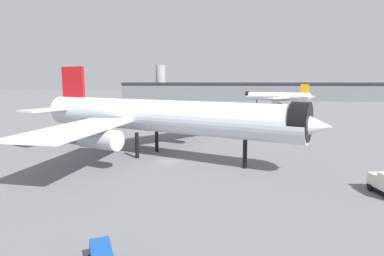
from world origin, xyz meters
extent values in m
plane|color=slate|center=(0.00, 0.00, 0.00)|extent=(900.00, 900.00, 0.00)
cylinder|color=silver|center=(-2.57, 3.95, 8.03)|extent=(53.32, 28.64, 6.18)
cone|color=silver|center=(22.81, -7.56, 8.03)|extent=(8.69, 8.32, 6.06)
cone|color=silver|center=(-27.95, 15.46, 8.03)|extent=(9.74, 8.66, 5.87)
cylinder|color=black|center=(21.69, -7.05, 8.50)|extent=(5.11, 6.83, 6.24)
cube|color=silver|center=(-0.04, 19.97, 7.26)|extent=(23.50, 24.54, 0.49)
cylinder|color=#B7BAC1|center=(-0.07, 16.67, 5.22)|extent=(8.51, 6.32, 3.40)
cube|color=silver|center=(-12.95, -8.51, 7.26)|extent=(11.65, 25.92, 0.49)
cylinder|color=#B7BAC1|center=(-10.49, -6.32, 5.22)|extent=(8.51, 6.32, 3.40)
cube|color=red|center=(-23.89, 13.62, 12.98)|extent=(6.35, 3.32, 9.89)
cube|color=silver|center=(-22.20, 20.05, 8.65)|extent=(8.71, 11.21, 0.37)
cube|color=silver|center=(-27.62, 8.10, 8.65)|extent=(8.71, 11.21, 0.37)
cylinder|color=black|center=(13.67, -3.41, 2.47)|extent=(0.74, 0.74, 4.94)
cylinder|color=black|center=(-3.77, 8.06, 2.47)|extent=(0.74, 0.74, 4.94)
cylinder|color=black|center=(-6.45, 2.15, 2.47)|extent=(0.74, 0.74, 4.94)
cylinder|color=white|center=(42.74, 138.20, 5.81)|extent=(36.37, 18.74, 4.47)
cone|color=white|center=(25.42, 145.51, 5.81)|extent=(6.23, 5.95, 4.38)
cone|color=white|center=(60.06, 130.88, 5.81)|extent=(7.01, 6.17, 4.25)
cylinder|color=black|center=(26.25, 145.16, 6.15)|extent=(3.61, 4.94, 4.52)
cube|color=white|center=(41.27, 127.21, 5.25)|extent=(15.62, 16.73, 0.36)
cylinder|color=#B7BAC1|center=(41.23, 129.43, 3.78)|extent=(5.81, 4.31, 2.46)
cube|color=white|center=(49.59, 146.91, 5.25)|extent=(7.44, 17.37, 0.36)
cylinder|color=#B7BAC1|center=(47.97, 145.39, 3.78)|extent=(5.81, 4.31, 2.46)
cube|color=orange|center=(57.29, 132.05, 9.39)|extent=(4.33, 2.17, 7.15)
cube|color=white|center=(56.23, 127.62, 6.26)|extent=(5.75, 7.55, 0.27)
cube|color=white|center=(59.73, 135.91, 6.26)|extent=(5.75, 7.55, 0.27)
cylinder|color=black|center=(31.66, 142.88, 1.79)|extent=(0.54, 0.54, 3.58)
cylinder|color=black|center=(43.56, 135.30, 1.79)|extent=(0.54, 0.54, 3.58)
cylinder|color=black|center=(45.38, 139.63, 1.79)|extent=(0.54, 0.54, 3.58)
cube|color=slate|center=(44.82, 195.99, 6.22)|extent=(222.90, 24.16, 12.44)
cube|color=#232628|center=(44.82, 195.99, 13.04)|extent=(222.92, 26.33, 1.20)
cylinder|color=#939399|center=(-37.87, 196.93, 13.48)|extent=(7.80, 7.80, 26.96)
cube|color=silver|center=(30.91, -13.53, 1.60)|extent=(2.63, 2.54, 1.60)
cube|color=#1E2D38|center=(30.74, -12.56, 1.92)|extent=(1.92, 0.39, 0.80)
cylinder|color=black|center=(29.73, -13.45, 0.45)|extent=(0.42, 0.93, 0.90)
cube|color=#194799|center=(-0.22, -33.50, 1.25)|extent=(2.01, 1.87, 1.20)
cube|color=#1E2D38|center=(-0.48, -32.98, 1.49)|extent=(1.23, 0.68, 0.60)
cylinder|color=black|center=(0.42, -32.99, 0.35)|extent=(0.57, 0.75, 0.70)
cube|color=black|center=(-0.51, 42.75, 0.32)|extent=(2.83, 2.49, 0.20)
cube|color=beige|center=(-0.51, 42.75, 1.12)|extent=(2.83, 2.49, 1.40)
sphere|color=black|center=(-0.05, 43.87, 0.22)|extent=(0.44, 0.44, 0.44)
sphere|color=black|center=(0.70, 42.57, 0.22)|extent=(0.44, 0.44, 0.44)
sphere|color=black|center=(-1.72, 42.92, 0.22)|extent=(0.44, 0.44, 0.44)
sphere|color=black|center=(-0.97, 41.62, 0.22)|extent=(0.44, 0.44, 0.44)
camera|label=1|loc=(9.41, -57.28, 14.72)|focal=30.10mm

